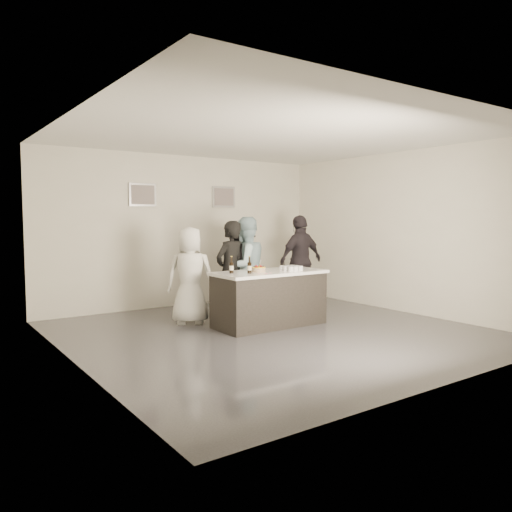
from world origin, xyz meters
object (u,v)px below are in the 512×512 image
Objects in this scene: beer_bottle_b at (249,265)px; bar_counter at (269,298)px; person_guest_back at (240,267)px; person_main_black at (230,271)px; cake at (259,270)px; person_guest_right at (301,260)px; person_guest_left at (190,275)px; person_main_blue at (245,267)px; beer_bottle_a at (231,265)px.

bar_counter is at bearing 12.20° from beer_bottle_b.
person_main_black is at bearing 45.83° from person_guest_back.
person_main_black is at bearing 96.77° from cake.
person_guest_right is at bearing 177.57° from person_main_black.
beer_bottle_b reaches higher than cake.
person_guest_left is (-0.68, 0.17, -0.05)m from person_main_black.
person_guest_right is 1.12× the size of person_guest_back.
person_main_blue is 0.98× the size of person_guest_right.
person_guest_back reaches higher than cake.
bar_counter is 7.15× the size of beer_bottle_b.
person_guest_left is 0.89× the size of person_guest_right.
person_main_black reaches higher than beer_bottle_a.
person_main_black reaches higher than person_guest_left.
person_main_black is (-0.30, 0.72, 0.41)m from bar_counter.
cake is at bearing 81.19° from person_main_black.
person_guest_back is at bearing -147.21° from person_main_black.
cake is 0.87× the size of beer_bottle_a.
person_main_black is 0.42m from person_main_blue.
beer_bottle_b is (0.22, -0.17, 0.00)m from beer_bottle_a.
cake is 0.12× the size of person_guest_right.
bar_counter is 2.08m from person_guest_right.
beer_bottle_b is 2.48m from person_guest_right.
person_guest_back is at bearing -123.10° from person_main_blue.
bar_counter is at bearing 31.05° from person_guest_right.
person_main_black is 2.01m from person_guest_right.
person_main_black is (0.16, 0.81, -0.17)m from beer_bottle_b.
person_guest_left is (-0.30, 0.81, -0.22)m from beer_bottle_a.
bar_counter is 1.08× the size of person_main_black.
person_main_blue is 1.10× the size of person_guest_left.
beer_bottle_b is at bearing -158.04° from cake.
person_main_black reaches higher than beer_bottle_b.
bar_counter is 0.53m from cake.
bar_counter is at bearing 170.82° from person_guest_left.
person_guest_left is 1.62m from person_guest_back.
bar_counter is 1.04× the size of person_main_blue.
person_guest_back is at bearing 52.61° from beer_bottle_a.
cake reaches higher than bar_counter.
person_main_blue reaches higher than beer_bottle_b.
person_main_blue is (0.56, 0.95, -0.14)m from beer_bottle_b.
beer_bottle_a is (-0.68, 0.07, 0.58)m from bar_counter.
beer_bottle_b is 1.95m from person_guest_back.
person_guest_right reaches higher than bar_counter.
person_main_black is at bearing 13.07° from person_main_blue.
person_guest_back reaches higher than bar_counter.
person_guest_left is at bearing -7.41° from person_main_blue.
cake is 1.74m from person_guest_back.
beer_bottle_a is 0.14× the size of person_guest_right.
person_main_blue reaches higher than person_guest_left.
cake is 0.73m from person_main_black.
person_main_blue is (0.31, 0.85, -0.05)m from cake.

